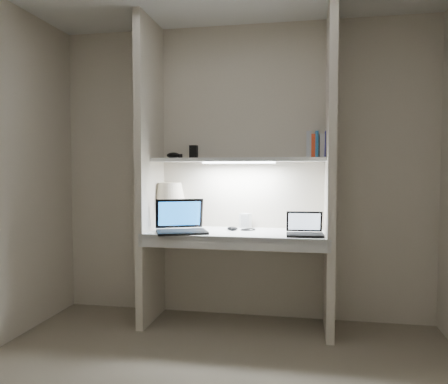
% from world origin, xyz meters
% --- Properties ---
extents(back_wall, '(3.20, 0.01, 2.50)m').
position_xyz_m(back_wall, '(0.00, 1.50, 1.25)').
color(back_wall, beige).
rests_on(back_wall, floor).
extents(alcove_panel_left, '(0.06, 0.55, 2.50)m').
position_xyz_m(alcove_panel_left, '(-0.73, 1.23, 1.25)').
color(alcove_panel_left, beige).
rests_on(alcove_panel_left, floor).
extents(alcove_panel_right, '(0.06, 0.55, 2.50)m').
position_xyz_m(alcove_panel_right, '(0.73, 1.23, 1.25)').
color(alcove_panel_right, beige).
rests_on(alcove_panel_right, floor).
extents(desk, '(1.40, 0.55, 0.04)m').
position_xyz_m(desk, '(0.00, 1.23, 0.75)').
color(desk, white).
rests_on(desk, alcove_panel_left).
extents(desk_apron, '(1.46, 0.03, 0.10)m').
position_xyz_m(desk_apron, '(0.00, 0.96, 0.72)').
color(desk_apron, silver).
rests_on(desk_apron, desk).
extents(shelf, '(1.40, 0.36, 0.03)m').
position_xyz_m(shelf, '(0.00, 1.32, 1.35)').
color(shelf, silver).
rests_on(shelf, back_wall).
extents(strip_light, '(0.60, 0.04, 0.02)m').
position_xyz_m(strip_light, '(0.00, 1.32, 1.33)').
color(strip_light, white).
rests_on(strip_light, shelf).
extents(table_lamp, '(0.26, 0.26, 0.39)m').
position_xyz_m(table_lamp, '(-0.61, 1.37, 1.03)').
color(table_lamp, white).
rests_on(table_lamp, desk).
extents(laptop_main, '(0.49, 0.46, 0.26)m').
position_xyz_m(laptop_main, '(-0.44, 1.12, 0.83)').
color(laptop_main, black).
rests_on(laptop_main, desk).
extents(laptop_netbook, '(0.29, 0.25, 0.18)m').
position_xyz_m(laptop_netbook, '(0.54, 1.12, 0.81)').
color(laptop_netbook, black).
rests_on(laptop_netbook, desk).
extents(speaker, '(0.11, 0.09, 0.13)m').
position_xyz_m(speaker, '(0.04, 1.45, 0.83)').
color(speaker, silver).
rests_on(speaker, desk).
extents(mouse, '(0.10, 0.08, 0.03)m').
position_xyz_m(mouse, '(-0.04, 1.27, 0.79)').
color(mouse, black).
rests_on(mouse, desk).
extents(cable_coil, '(0.11, 0.11, 0.01)m').
position_xyz_m(cable_coil, '(0.09, 1.32, 0.78)').
color(cable_coil, black).
rests_on(cable_coil, desk).
extents(sticky_note, '(0.09, 0.09, 0.00)m').
position_xyz_m(sticky_note, '(-0.37, 1.12, 0.77)').
color(sticky_note, yellow).
rests_on(sticky_note, desk).
extents(book_row, '(0.20, 0.14, 0.22)m').
position_xyz_m(book_row, '(0.65, 1.43, 1.47)').
color(book_row, '#BDBDBD').
rests_on(book_row, shelf).
extents(shelf_box, '(0.07, 0.05, 0.11)m').
position_xyz_m(shelf_box, '(-0.40, 1.38, 1.42)').
color(shelf_box, black).
rests_on(shelf_box, shelf).
extents(shelf_gadget, '(0.13, 0.10, 0.05)m').
position_xyz_m(shelf_gadget, '(-0.58, 1.37, 1.39)').
color(shelf_gadget, black).
rests_on(shelf_gadget, shelf).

